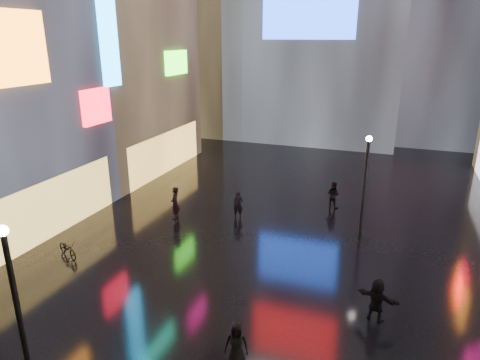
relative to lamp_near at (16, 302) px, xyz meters
The scene contains 12 objects.
ground 14.97m from the lamp_near, 73.22° to the left, with size 140.00×140.00×0.00m, color black.
building_left_far 24.59m from the lamp_near, 120.36° to the left, with size 10.28×12.00×22.00m.
tower_flank_left 38.68m from the lamp_near, 105.16° to the left, with size 10.00×10.00×26.00m, color black.
lamp_near is the anchor object (origin of this frame).
lamp_far 16.08m from the lamp_near, 60.18° to the left, with size 0.30×0.30×5.20m.
pedestrian_4 6.41m from the lamp_near, 29.24° to the left, with size 0.74×0.48×1.52m, color black.
pedestrian_5 11.60m from the lamp_near, 36.34° to the left, with size 1.52×0.48×1.64m, color black.
pedestrian_6 13.92m from the lamp_near, 84.53° to the left, with size 0.56×0.37×1.55m, color black.
pedestrian_7 18.30m from the lamp_near, 70.44° to the left, with size 0.77×0.60×1.58m, color black.
umbrella_2 6.11m from the lamp_near, 29.24° to the left, with size 0.91×0.93×0.83m, color black.
bicycle 8.49m from the lamp_near, 124.11° to the left, with size 0.55×1.56×0.82m, color black.
pedestrian_8 12.65m from the lamp_near, 98.93° to the left, with size 0.68×0.45×1.87m, color black.
Camera 1 is at (4.88, -1.25, 9.75)m, focal length 32.00 mm.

